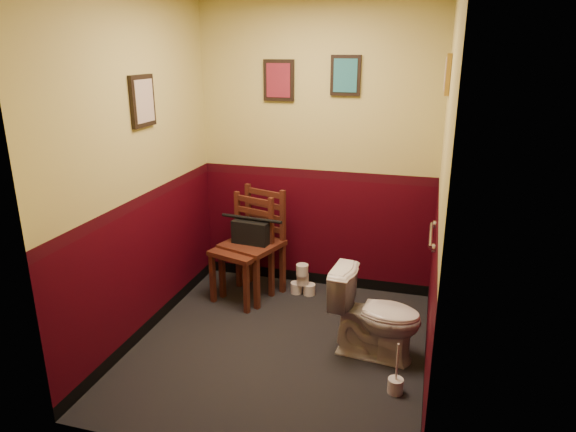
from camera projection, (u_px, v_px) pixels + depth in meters
The scene contains 16 objects.
floor at pixel (279, 347), 4.01m from camera, with size 2.20×2.40×0.00m, color black.
wall_back at pixel (316, 149), 4.69m from camera, with size 2.20×2.70×0.00m, color #38030D.
wall_front at pixel (207, 237), 2.49m from camera, with size 2.20×2.70×0.00m, color #38030D.
wall_left at pixel (139, 170), 3.88m from camera, with size 2.40×2.70×0.00m, color #38030D.
wall_right at pixel (441, 191), 3.30m from camera, with size 2.40×2.70×0.00m, color #38030D.
grab_bar at pixel (432, 235), 3.66m from camera, with size 0.05×0.56×0.06m.
framed_print_back_a at pixel (279, 80), 4.57m from camera, with size 0.28×0.04×0.36m.
framed_print_back_b at pixel (346, 75), 4.40m from camera, with size 0.26×0.04×0.34m.
framed_print_left at pixel (143, 101), 3.81m from camera, with size 0.04×0.30×0.38m.
framed_print_right at pixel (448, 74), 3.64m from camera, with size 0.04×0.34×0.28m.
toilet at pixel (376, 315), 3.81m from camera, with size 0.38×0.68×0.67m, color white.
toilet_brush at pixel (395, 385), 3.46m from camera, with size 0.11×0.11×0.38m.
chair_left at pixel (245, 249), 4.67m from camera, with size 0.56×0.56×0.96m.
chair_right at pixel (255, 243), 4.75m from camera, with size 0.59×0.59×1.01m.
handbag at pixel (252, 231), 4.67m from camera, with size 0.35×0.20×0.25m.
tp_stack at pixel (303, 281), 4.83m from camera, with size 0.24×0.14×0.31m.
Camera 1 is at (1.02, -3.34, 2.22)m, focal length 32.00 mm.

